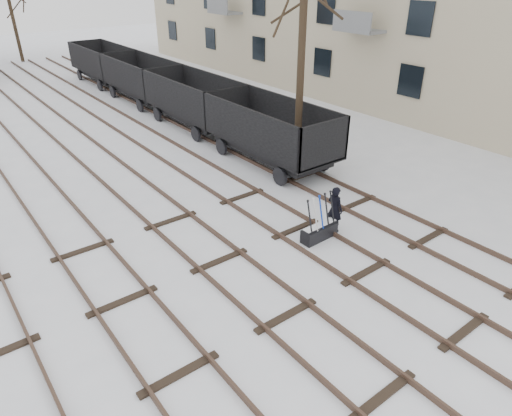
# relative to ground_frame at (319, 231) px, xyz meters

# --- Properties ---
(ground) EXTENTS (120.00, 120.00, 0.00)m
(ground) POSITION_rel_ground_frame_xyz_m (-3.24, -2.14, -0.28)
(ground) COLOR white
(ground) RESTS_ON ground
(tracks) EXTENTS (13.90, 52.00, 0.16)m
(tracks) POSITION_rel_ground_frame_xyz_m (-3.24, 11.53, -0.21)
(tracks) COLOR black
(tracks) RESTS_ON ground
(ground_frame) EXTENTS (1.31, 0.46, 1.49)m
(ground_frame) POSITION_rel_ground_frame_xyz_m (0.00, 0.00, 0.00)
(ground_frame) COLOR black
(ground_frame) RESTS_ON ground
(worker) EXTENTS (0.42, 0.60, 1.56)m
(worker) POSITION_rel_ground_frame_xyz_m (0.75, 0.10, 0.50)
(worker) COLOR black
(worker) RESTS_ON ground
(freight_wagon_a) EXTENTS (2.59, 6.46, 2.64)m
(freight_wagon_a) POSITION_rel_ground_frame_xyz_m (2.76, 5.89, 0.72)
(freight_wagon_a) COLOR black
(freight_wagon_a) RESTS_ON ground
(freight_wagon_b) EXTENTS (2.59, 6.46, 2.64)m
(freight_wagon_b) POSITION_rel_ground_frame_xyz_m (2.76, 12.29, 0.72)
(freight_wagon_b) COLOR black
(freight_wagon_b) RESTS_ON ground
(freight_wagon_c) EXTENTS (2.59, 6.46, 2.64)m
(freight_wagon_c) POSITION_rel_ground_frame_xyz_m (2.76, 18.69, 0.72)
(freight_wagon_c) COLOR black
(freight_wagon_c) RESTS_ON ground
(freight_wagon_d) EXTENTS (2.59, 6.46, 2.64)m
(freight_wagon_d) POSITION_rel_ground_frame_xyz_m (2.76, 25.09, 0.72)
(freight_wagon_d) COLOR black
(freight_wagon_d) RESTS_ON ground
(tree_near) EXTENTS (0.30, 0.30, 7.15)m
(tree_near) POSITION_rel_ground_frame_xyz_m (3.46, 4.91, 3.29)
(tree_near) COLOR black
(tree_near) RESTS_ON ground
(tree_far_right) EXTENTS (0.30, 0.30, 6.38)m
(tree_far_right) POSITION_rel_ground_frame_xyz_m (-0.00, 37.68, 2.91)
(tree_far_right) COLOR black
(tree_far_right) RESTS_ON ground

